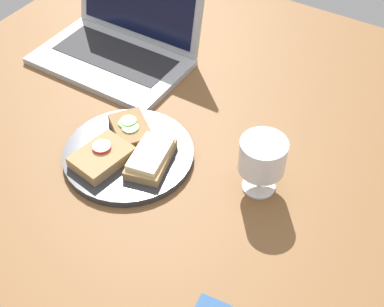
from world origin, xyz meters
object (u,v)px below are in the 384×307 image
sandwich_with_cheese (151,157)px  sandwich_with_tomato (102,157)px  sandwich_with_cucumber (131,129)px  laptop (120,39)px  plate (129,154)px  wine_glass (262,158)px

sandwich_with_cheese → sandwich_with_tomato: 9.39cm
sandwich_with_cucumber → laptop: bearing=131.0°
sandwich_with_tomato → laptop: laptop is taller
plate → sandwich_with_cucumber: sandwich_with_cucumber is taller
sandwich_with_cucumber → laptop: size_ratio=0.33×
sandwich_with_cheese → sandwich_with_cucumber: bearing=150.4°
wine_glass → laptop: laptop is taller
sandwich_with_cucumber → wine_glass: 28.74cm
sandwich_with_cheese → laptop: 38.73cm
laptop → sandwich_with_tomato: bearing=-58.4°
plate → sandwich_with_cheese: 5.81cm
plate → laptop: (-22.24, 27.07, 3.91)cm
plate → sandwich_with_cheese: sandwich_with_cheese is taller
sandwich_with_cheese → sandwich_with_cucumber: size_ratio=1.09×
sandwich_with_cucumber → wine_glass: bearing=4.0°
plate → laptop: 35.25cm
plate → sandwich_with_cucumber: 5.76cm
plate → sandwich_with_cheese: size_ratio=1.98×
plate → sandwich_with_tomato: (-2.72, -4.66, 1.97)cm
sandwich_with_cheese → laptop: size_ratio=0.37×
sandwich_with_cheese → sandwich_with_tomato: bearing=-150.1°
wine_glass → sandwich_with_cucumber: bearing=-176.0°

